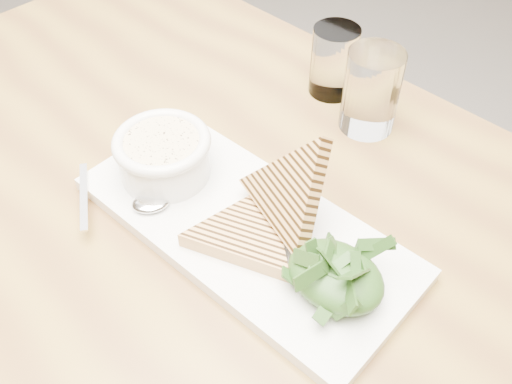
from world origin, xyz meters
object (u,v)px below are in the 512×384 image
Objects in this scene: table_top at (191,183)px; platter at (245,227)px; soup_bowl at (164,160)px; glass_far at (371,91)px; glass_near at (334,61)px.

platter is (0.12, -0.03, 0.03)m from table_top.
table_top is 9.88× the size of soup_bowl.
glass_far reaches higher than soup_bowl.
soup_bowl is (-0.01, -0.03, 0.06)m from table_top.
soup_bowl is 0.29m from glass_far.
glass_far is (0.12, 0.23, 0.08)m from table_top.
glass_far reaches higher than glass_near.
table_top is 0.27m from glass_near.
table_top is 0.27m from glass_far.
glass_far is (0.08, -0.04, 0.01)m from glass_near.
glass_far is at bearing 61.68° from table_top.
platter is 3.96× the size of glass_near.
soup_bowl reaches higher than platter.
platter is at bearing -74.49° from glass_near.
glass_near is at bearing 80.93° from soup_bowl.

